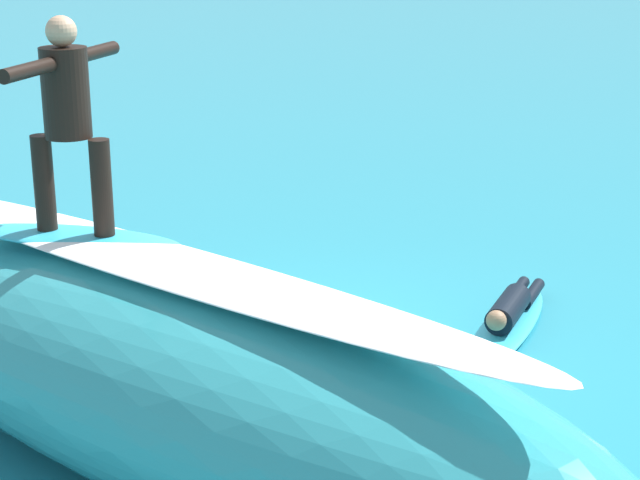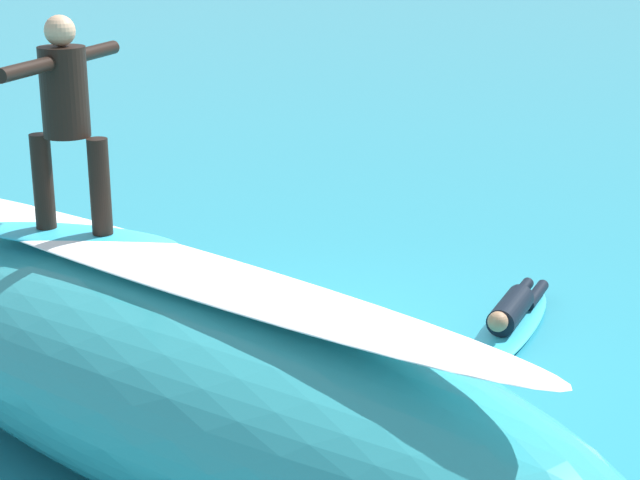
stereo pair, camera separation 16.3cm
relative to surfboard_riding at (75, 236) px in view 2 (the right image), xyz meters
The scene contains 8 objects.
ground_plane 2.91m from the surfboard_riding, 114.27° to the right, with size 120.00×120.00×0.00m, color teal.
wave_crest 1.36m from the surfboard_riding, 164.75° to the left, with size 7.92×2.26×1.67m, color teal.
wave_foam_lip 1.04m from the surfboard_riding, 164.75° to the left, with size 6.73×0.79×0.08m, color white.
surfboard_riding is the anchor object (origin of this frame).
surfer_riding 1.04m from the surfboard_riding, 116.57° to the left, with size 0.68×1.62×1.71m.
surfboard_paddling 4.77m from the surfboard_riding, 127.52° to the right, with size 2.45×0.52×0.10m, color #33B2D1.
surfer_paddling 4.81m from the surfboard_riding, 126.53° to the right, with size 0.30×1.72×0.31m.
foam_patch_mid 3.14m from the surfboard_riding, 82.09° to the right, with size 0.61×0.59×0.17m, color white.
Camera 2 is at (-4.23, 8.72, 4.29)m, focal length 59.46 mm.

